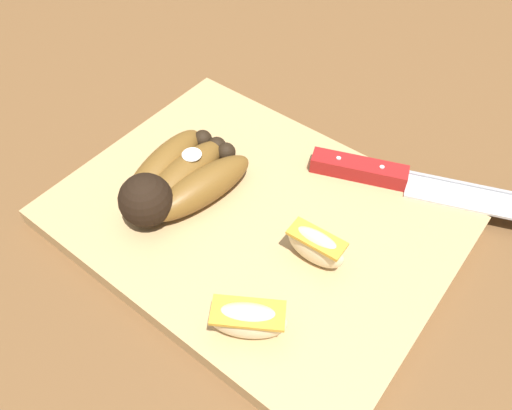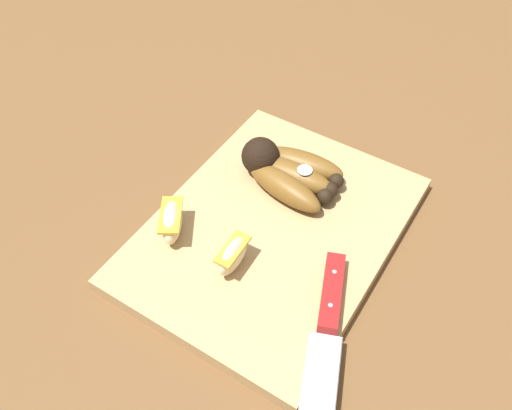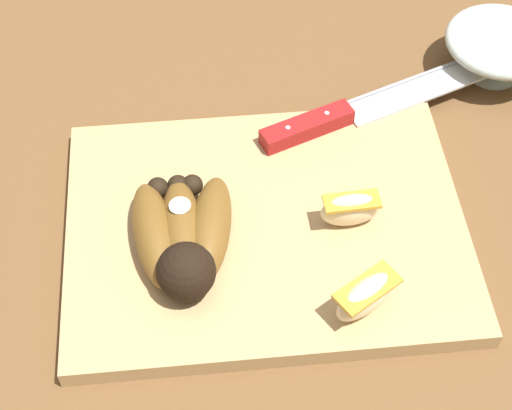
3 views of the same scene
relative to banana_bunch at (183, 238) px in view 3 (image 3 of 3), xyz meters
The scene contains 7 objects.
ground_plane 0.09m from the banana_bunch, 161.81° to the right, with size 6.00×6.00×0.00m, color brown.
cutting_board 0.09m from the banana_bunch, 158.70° to the right, with size 0.37×0.28×0.02m, color tan.
banana_bunch is the anchor object (origin of this frame).
chefs_knife 0.23m from the banana_bunch, 138.96° to the right, with size 0.27×0.13×0.02m.
apple_wedge_near 0.17m from the banana_bunch, 153.46° to the left, with size 0.07×0.05×0.04m.
apple_wedge_middle 0.16m from the banana_bunch, behind, with size 0.06×0.02×0.04m.
ceramic_bowl 0.42m from the banana_bunch, 147.49° to the right, with size 0.12×0.12×0.05m.
Camera 3 is at (0.05, 0.46, 0.63)m, focal length 57.20 mm.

